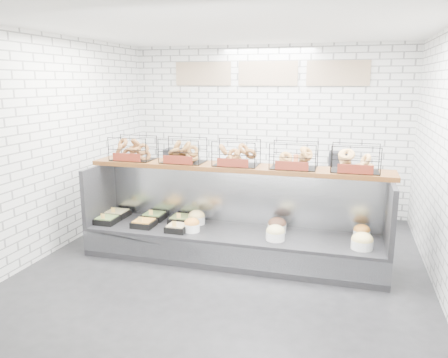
% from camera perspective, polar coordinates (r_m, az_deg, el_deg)
% --- Properties ---
extents(ground, '(5.50, 5.50, 0.00)m').
position_cam_1_polar(ground, '(5.79, 0.25, -11.50)').
color(ground, black).
rests_on(ground, ground).
extents(room_shell, '(5.02, 5.51, 3.01)m').
position_cam_1_polar(room_shell, '(5.87, 1.88, 9.63)').
color(room_shell, silver).
rests_on(room_shell, ground).
extents(display_case, '(4.00, 0.90, 1.20)m').
position_cam_1_polar(display_case, '(5.97, 1.07, -7.33)').
color(display_case, black).
rests_on(display_case, ground).
extents(bagel_shelf, '(4.10, 0.50, 0.40)m').
position_cam_1_polar(bagel_shelf, '(5.86, 1.62, 2.99)').
color(bagel_shelf, '#49270F').
rests_on(bagel_shelf, display_case).
extents(prep_counter, '(4.00, 0.60, 1.20)m').
position_cam_1_polar(prep_counter, '(7.88, 4.96, -1.32)').
color(prep_counter, '#93969B').
rests_on(prep_counter, ground).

